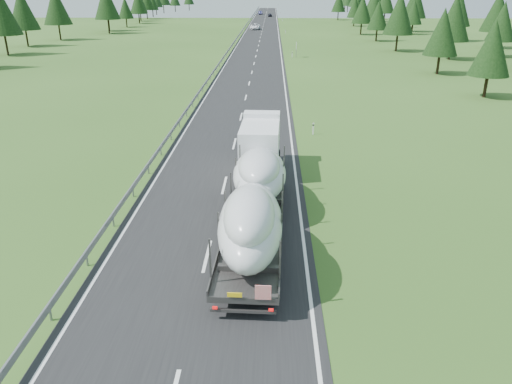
{
  "coord_description": "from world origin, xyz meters",
  "views": [
    {
      "loc": [
        2.93,
        -11.33,
        11.69
      ],
      "look_at": [
        2.2,
        12.12,
        2.0
      ],
      "focal_mm": 35.0,
      "sensor_mm": 36.0,
      "label": 1
    }
  ],
  "objects_px": {
    "distant_van": "(255,27)",
    "distant_car_dark": "(270,15)",
    "highway_sign": "(296,47)",
    "boat_truck": "(256,183)",
    "distant_car_blue": "(260,13)"
  },
  "relations": [
    {
      "from": "highway_sign",
      "to": "distant_car_dark",
      "type": "relative_size",
      "value": 0.65
    },
    {
      "from": "distant_van",
      "to": "highway_sign",
      "type": "bearing_deg",
      "value": -78.52
    },
    {
      "from": "distant_van",
      "to": "distant_car_blue",
      "type": "height_order",
      "value": "distant_van"
    },
    {
      "from": "distant_car_dark",
      "to": "distant_van",
      "type": "bearing_deg",
      "value": -96.07
    },
    {
      "from": "highway_sign",
      "to": "distant_car_dark",
      "type": "xyz_separation_m",
      "value": [
        -5.32,
        128.89,
        -1.13
      ]
    },
    {
      "from": "distant_car_blue",
      "to": "distant_car_dark",
      "type": "bearing_deg",
      "value": -81.83
    },
    {
      "from": "distant_van",
      "to": "distant_car_dark",
      "type": "relative_size",
      "value": 1.47
    },
    {
      "from": "boat_truck",
      "to": "distant_van",
      "type": "bearing_deg",
      "value": 91.94
    },
    {
      "from": "highway_sign",
      "to": "distant_van",
      "type": "bearing_deg",
      "value": 98.61
    },
    {
      "from": "boat_truck",
      "to": "distant_car_dark",
      "type": "bearing_deg",
      "value": 90.09
    },
    {
      "from": "distant_van",
      "to": "distant_car_blue",
      "type": "distance_m",
      "value": 84.83
    },
    {
      "from": "distant_van",
      "to": "boat_truck",
      "type": "bearing_deg",
      "value": -85.19
    },
    {
      "from": "highway_sign",
      "to": "boat_truck",
      "type": "distance_m",
      "value": 67.24
    },
    {
      "from": "highway_sign",
      "to": "distant_car_dark",
      "type": "distance_m",
      "value": 129.01
    },
    {
      "from": "distant_van",
      "to": "distant_car_blue",
      "type": "xyz_separation_m",
      "value": [
        -0.4,
        84.83,
        -0.06
      ]
    }
  ]
}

